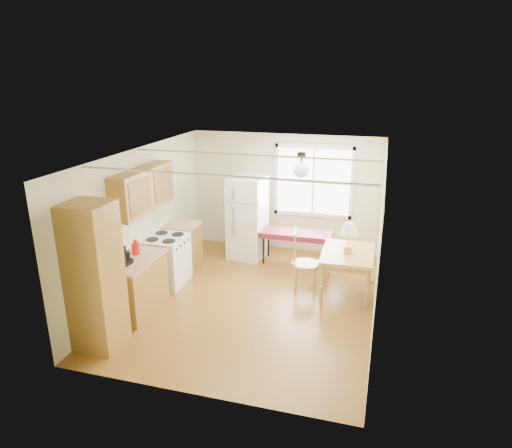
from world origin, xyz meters
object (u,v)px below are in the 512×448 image
at_px(refrigerator, 247,218).
at_px(bench, 296,235).
at_px(dining_table, 348,257).
at_px(chair, 300,256).

relative_size(refrigerator, bench, 1.17).
height_order(refrigerator, dining_table, refrigerator).
distance_m(dining_table, chair, 0.83).
height_order(dining_table, chair, chair).
bearing_deg(refrigerator, chair, -38.57).
xyz_separation_m(bench, dining_table, (1.11, -0.97, 0.03)).
distance_m(refrigerator, bench, 1.07).
relative_size(bench, chair, 1.31).
bearing_deg(chair, bench, 95.80).
xyz_separation_m(bench, chair, (0.31, -1.16, 0.04)).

